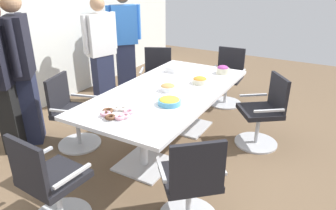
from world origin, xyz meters
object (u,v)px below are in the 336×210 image
object	(u,v)px
person_standing_3	(125,39)
donut_platter	(117,113)
snack_bowl_chips_orange	(200,80)
office_chair_0	(157,80)
conference_table	(168,99)
office_chair_5	(227,80)
person_standing_1	(23,68)
napkin_pile	(173,69)
office_chair_1	(72,116)
office_chair_4	(263,115)
person_standing_2	(101,50)
office_chair_3	(191,186)
office_chair_2	(50,186)
snack_bowl_chips_yellow	(169,101)
person_standing_0	(3,78)
snack_bowl_cookies	(168,87)
snack_bowl_candy_mix	(223,70)

from	to	relation	value
person_standing_3	donut_platter	size ratio (longest dim) A/B	5.41
snack_bowl_chips_orange	office_chair_0	bearing A→B (deg)	56.44
office_chair_0	snack_bowl_chips_orange	world-z (taller)	office_chair_0
conference_table	office_chair_5	distance (m)	1.70
conference_table	person_standing_1	size ratio (longest dim) A/B	1.28
napkin_pile	office_chair_5	bearing A→B (deg)	-24.64
office_chair_0	office_chair_1	size ratio (longest dim) A/B	1.00
office_chair_4	person_standing_2	world-z (taller)	person_standing_2
office_chair_4	napkin_pile	xyz separation A→B (m)	(0.05, 1.32, 0.38)
office_chair_3	office_chair_4	distance (m)	1.71
office_chair_2	snack_bowl_chips_yellow	xyz separation A→B (m)	(1.30, -0.41, 0.38)
office_chair_1	snack_bowl_chips_yellow	bearing A→B (deg)	83.02
person_standing_0	snack_bowl_chips_orange	world-z (taller)	person_standing_0
office_chair_2	office_chair_4	world-z (taller)	same
office_chair_5	snack_bowl_cookies	xyz separation A→B (m)	(-1.71, 0.16, 0.39)
office_chair_2	office_chair_3	xyz separation A→B (m)	(0.59, -1.02, 0.00)
office_chair_5	office_chair_1	bearing A→B (deg)	57.92
office_chair_0	snack_bowl_candy_mix	world-z (taller)	office_chair_0
office_chair_4	person_standing_1	size ratio (longest dim) A/B	0.49
office_chair_2	person_standing_2	distance (m)	2.83
snack_bowl_chips_orange	office_chair_1	bearing A→B (deg)	127.56
person_standing_1	napkin_pile	world-z (taller)	person_standing_1
office_chair_4	person_standing_1	world-z (taller)	person_standing_1
person_standing_0	snack_bowl_chips_yellow	world-z (taller)	person_standing_0
office_chair_0	donut_platter	xyz separation A→B (m)	(-1.97, -0.75, 0.37)
office_chair_2	snack_bowl_cookies	bearing A→B (deg)	86.61
person_standing_2	snack_bowl_chips_orange	bearing A→B (deg)	97.18
person_standing_2	napkin_pile	world-z (taller)	person_standing_2
person_standing_3	snack_bowl_chips_orange	world-z (taller)	person_standing_3
office_chair_4	person_standing_3	size ratio (longest dim) A/B	0.51
office_chair_2	person_standing_3	world-z (taller)	person_standing_3
office_chair_1	person_standing_1	bearing A→B (deg)	-88.59
person_standing_0	snack_bowl_chips_yellow	distance (m)	1.94
office_chair_0	snack_bowl_candy_mix	size ratio (longest dim) A/B	5.28
person_standing_0	donut_platter	bearing A→B (deg)	63.37
office_chair_5	snack_bowl_candy_mix	world-z (taller)	office_chair_5
office_chair_0	donut_platter	bearing A→B (deg)	85.36
office_chair_1	snack_bowl_cookies	size ratio (longest dim) A/B	4.83
office_chair_5	office_chair_3	bearing A→B (deg)	99.58
person_standing_3	snack_bowl_cookies	world-z (taller)	person_standing_3
snack_bowl_chips_yellow	snack_bowl_chips_orange	bearing A→B (deg)	-0.44
office_chair_3	person_standing_1	bearing A→B (deg)	130.75
snack_bowl_cookies	snack_bowl_chips_orange	bearing A→B (deg)	-27.72
donut_platter	snack_bowl_chips_yellow	bearing A→B (deg)	-33.06
person_standing_1	snack_bowl_chips_orange	bearing A→B (deg)	79.59
office_chair_3	person_standing_2	world-z (taller)	person_standing_2
office_chair_5	snack_bowl_cookies	world-z (taller)	office_chair_5
person_standing_1	napkin_pile	bearing A→B (deg)	95.07
person_standing_0	person_standing_3	world-z (taller)	person_standing_0
person_standing_0	office_chair_3	bearing A→B (deg)	55.90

